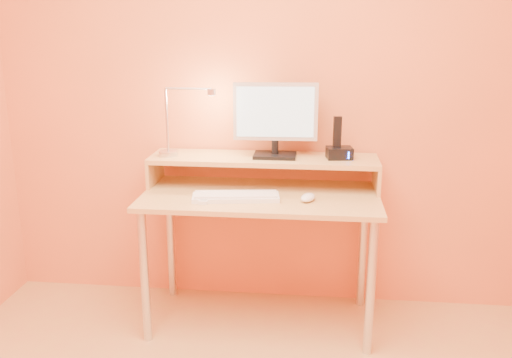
# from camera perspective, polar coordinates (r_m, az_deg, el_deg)

# --- Properties ---
(wall_back) EXTENTS (3.00, 0.04, 2.50)m
(wall_back) POSITION_cam_1_polar(r_m,az_deg,el_deg) (3.04, 1.12, 9.83)
(wall_back) COLOR #F37842
(wall_back) RESTS_ON floor
(desk_leg_fl) EXTENTS (0.04, 0.04, 0.69)m
(desk_leg_fl) POSITION_cam_1_polar(r_m,az_deg,el_deg) (2.85, -11.32, -9.81)
(desk_leg_fl) COLOR silver
(desk_leg_fl) RESTS_ON floor
(desk_leg_fr) EXTENTS (0.04, 0.04, 0.69)m
(desk_leg_fr) POSITION_cam_1_polar(r_m,az_deg,el_deg) (2.74, 11.64, -10.89)
(desk_leg_fr) COLOR silver
(desk_leg_fr) RESTS_ON floor
(desk_leg_bl) EXTENTS (0.04, 0.04, 0.69)m
(desk_leg_bl) POSITION_cam_1_polar(r_m,az_deg,el_deg) (3.29, -8.73, -6.16)
(desk_leg_bl) COLOR silver
(desk_leg_bl) RESTS_ON floor
(desk_leg_br) EXTENTS (0.04, 0.04, 0.69)m
(desk_leg_br) POSITION_cam_1_polar(r_m,az_deg,el_deg) (3.19, 10.87, -6.92)
(desk_leg_br) COLOR silver
(desk_leg_br) RESTS_ON floor
(desk_lower) EXTENTS (1.20, 0.60, 0.02)m
(desk_lower) POSITION_cam_1_polar(r_m,az_deg,el_deg) (2.84, 0.47, -1.78)
(desk_lower) COLOR tan
(desk_lower) RESTS_ON floor
(shelf_riser_left) EXTENTS (0.02, 0.30, 0.14)m
(shelf_riser_left) POSITION_cam_1_polar(r_m,az_deg,el_deg) (3.07, -10.27, 0.86)
(shelf_riser_left) COLOR tan
(shelf_riser_left) RESTS_ON desk_lower
(shelf_riser_right) EXTENTS (0.02, 0.30, 0.14)m
(shelf_riser_right) POSITION_cam_1_polar(r_m,az_deg,el_deg) (2.96, 12.22, 0.22)
(shelf_riser_right) COLOR tan
(shelf_riser_right) RESTS_ON desk_lower
(desk_shelf) EXTENTS (1.20, 0.30, 0.02)m
(desk_shelf) POSITION_cam_1_polar(r_m,az_deg,el_deg) (2.94, 0.78, 2.06)
(desk_shelf) COLOR tan
(desk_shelf) RESTS_ON desk_lower
(monitor_foot) EXTENTS (0.22, 0.16, 0.02)m
(monitor_foot) POSITION_cam_1_polar(r_m,az_deg,el_deg) (2.93, 1.95, 2.44)
(monitor_foot) COLOR black
(monitor_foot) RESTS_ON desk_shelf
(monitor_neck) EXTENTS (0.04, 0.04, 0.07)m
(monitor_neck) POSITION_cam_1_polar(r_m,az_deg,el_deg) (2.92, 1.96, 3.28)
(monitor_neck) COLOR black
(monitor_neck) RESTS_ON monitor_foot
(monitor_panel) EXTENTS (0.44, 0.05, 0.30)m
(monitor_panel) POSITION_cam_1_polar(r_m,az_deg,el_deg) (2.90, 2.01, 6.90)
(monitor_panel) COLOR #BCBCBC
(monitor_panel) RESTS_ON monitor_neck
(monitor_back) EXTENTS (0.39, 0.03, 0.25)m
(monitor_back) POSITION_cam_1_polar(r_m,az_deg,el_deg) (2.92, 2.04, 6.97)
(monitor_back) COLOR black
(monitor_back) RESTS_ON monitor_panel
(monitor_screen) EXTENTS (0.40, 0.02, 0.26)m
(monitor_screen) POSITION_cam_1_polar(r_m,az_deg,el_deg) (2.88, 1.98, 6.85)
(monitor_screen) COLOR #A4CEE0
(monitor_screen) RESTS_ON monitor_panel
(lamp_base) EXTENTS (0.10, 0.10, 0.02)m
(lamp_base) POSITION_cam_1_polar(r_m,az_deg,el_deg) (2.99, -8.96, 2.62)
(lamp_base) COLOR silver
(lamp_base) RESTS_ON desk_shelf
(lamp_post) EXTENTS (0.01, 0.01, 0.33)m
(lamp_post) POSITION_cam_1_polar(r_m,az_deg,el_deg) (2.96, -9.11, 5.97)
(lamp_post) COLOR silver
(lamp_post) RESTS_ON lamp_base
(lamp_arm) EXTENTS (0.24, 0.01, 0.01)m
(lamp_arm) POSITION_cam_1_polar(r_m,az_deg,el_deg) (2.91, -6.94, 9.16)
(lamp_arm) COLOR silver
(lamp_arm) RESTS_ON lamp_post
(lamp_head) EXTENTS (0.04, 0.04, 0.03)m
(lamp_head) POSITION_cam_1_polar(r_m,az_deg,el_deg) (2.89, -4.58, 8.88)
(lamp_head) COLOR silver
(lamp_head) RESTS_ON lamp_arm
(lamp_bulb) EXTENTS (0.03, 0.03, 0.00)m
(lamp_bulb) POSITION_cam_1_polar(r_m,az_deg,el_deg) (2.89, -4.57, 8.56)
(lamp_bulb) COLOR #FFEAC6
(lamp_bulb) RESTS_ON lamp_head
(phone_dock) EXTENTS (0.14, 0.12, 0.06)m
(phone_dock) POSITION_cam_1_polar(r_m,az_deg,el_deg) (2.92, 8.53, 2.65)
(phone_dock) COLOR black
(phone_dock) RESTS_ON desk_shelf
(phone_handset) EXTENTS (0.04, 0.03, 0.16)m
(phone_handset) POSITION_cam_1_polar(r_m,az_deg,el_deg) (2.90, 8.32, 4.79)
(phone_handset) COLOR black
(phone_handset) RESTS_ON phone_dock
(phone_led) EXTENTS (0.01, 0.00, 0.04)m
(phone_led) POSITION_cam_1_polar(r_m,az_deg,el_deg) (2.87, 9.46, 2.40)
(phone_led) COLOR #316FEF
(phone_led) RESTS_ON phone_dock
(keyboard) EXTENTS (0.44, 0.19, 0.02)m
(keyboard) POSITION_cam_1_polar(r_m,az_deg,el_deg) (2.74, -2.08, -1.89)
(keyboard) COLOR white
(keyboard) RESTS_ON desk_lower
(mouse) EXTENTS (0.10, 0.12, 0.04)m
(mouse) POSITION_cam_1_polar(r_m,az_deg,el_deg) (2.73, 5.32, -1.90)
(mouse) COLOR silver
(mouse) RESTS_ON desk_lower
(remote_control) EXTENTS (0.06, 0.17, 0.02)m
(remote_control) POSITION_cam_1_polar(r_m,az_deg,el_deg) (2.75, -5.00, -1.95)
(remote_control) COLOR white
(remote_control) RESTS_ON desk_lower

